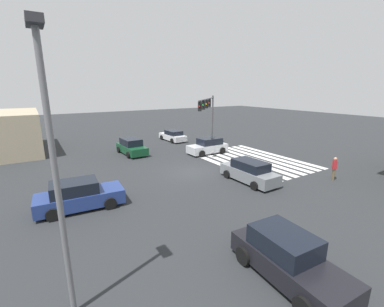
{
  "coord_description": "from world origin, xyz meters",
  "views": [
    {
      "loc": [
        -16.67,
        10.4,
        6.54
      ],
      "look_at": [
        0.0,
        0.0,
        1.53
      ],
      "focal_mm": 24.0,
      "sensor_mm": 36.0,
      "label": 1
    }
  ],
  "objects": [
    {
      "name": "car_2",
      "position": [
        -11.83,
        3.43,
        0.77
      ],
      "size": [
        4.47,
        2.22,
        1.66
      ],
      "rotation": [
        0.0,
        0.0,
        3.08
      ],
      "color": "black",
      "rests_on": "ground_plane"
    },
    {
      "name": "car_1",
      "position": [
        -4.02,
        -2.33,
        0.74
      ],
      "size": [
        4.52,
        1.97,
        1.56
      ],
      "rotation": [
        0.0,
        0.0,
        0.01
      ],
      "color": "gray",
      "rests_on": "ground_plane"
    },
    {
      "name": "crosswalk_markings",
      "position": [
        0.0,
        -6.6,
        0.0
      ],
      "size": [
        10.69,
        7.25,
        0.01
      ],
      "rotation": [
        0.0,
        0.0,
        1.57
      ],
      "color": "silver",
      "rests_on": "ground_plane"
    },
    {
      "name": "car_5",
      "position": [
        -2.12,
        8.74,
        0.76
      ],
      "size": [
        2.35,
        4.69,
        1.61
      ],
      "rotation": [
        0.0,
        0.0,
        -1.64
      ],
      "color": "navy",
      "rests_on": "ground_plane"
    },
    {
      "name": "car_0",
      "position": [
        4.26,
        -4.6,
        0.76
      ],
      "size": [
        2.01,
        4.13,
        1.6
      ],
      "rotation": [
        0.0,
        0.0,
        1.58
      ],
      "color": "silver",
      "rests_on": "ground_plane"
    },
    {
      "name": "car_4",
      "position": [
        12.05,
        -4.63,
        0.64
      ],
      "size": [
        4.45,
        2.07,
        1.35
      ],
      "rotation": [
        0.0,
        0.0,
        0.04
      ],
      "color": "silver",
      "rests_on": "ground_plane"
    },
    {
      "name": "traffic_signal_mast",
      "position": [
        5.22,
        -5.22,
        4.42
      ],
      "size": [
        5.79,
        5.79,
        5.74
      ],
      "rotation": [
        0.0,
        0.0,
        2.36
      ],
      "color": "#47474C",
      "rests_on": "ground_plane"
    },
    {
      "name": "pedestrian",
      "position": [
        -7.05,
        -7.8,
        0.97
      ],
      "size": [
        0.41,
        0.4,
        1.72
      ],
      "rotation": [
        0.0,
        0.0,
        0.84
      ],
      "color": "brown",
      "rests_on": "ground_plane"
    },
    {
      "name": "car_3",
      "position": [
        8.23,
        2.14,
        0.75
      ],
      "size": [
        4.44,
        2.18,
        1.6
      ],
      "rotation": [
        0.0,
        0.0,
        3.19
      ],
      "color": "#144728",
      "rests_on": "ground_plane"
    },
    {
      "name": "street_light_pole_a",
      "position": [
        -9.45,
        10.07,
        4.85
      ],
      "size": [
        0.8,
        0.36,
        8.11
      ],
      "color": "slate",
      "rests_on": "ground_plane"
    },
    {
      "name": "ground_plane",
      "position": [
        0.0,
        0.0,
        0.0
      ],
      "size": [
        117.92,
        117.92,
        0.0
      ],
      "primitive_type": "plane",
      "color": "#2B2D30"
    }
  ]
}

